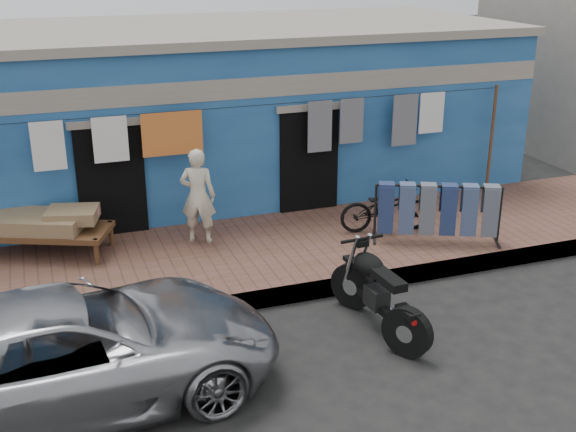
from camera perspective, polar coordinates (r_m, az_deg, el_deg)
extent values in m
plane|color=black|center=(9.24, 4.31, -10.84)|extent=(80.00, 80.00, 0.00)
cube|color=brown|center=(11.66, -1.68, -3.09)|extent=(28.00, 3.00, 0.25)
cube|color=gray|center=(10.43, 0.85, -6.10)|extent=(28.00, 0.10, 0.25)
cube|color=#1F4E89|center=(14.89, -6.64, 8.01)|extent=(12.00, 5.00, 3.20)
cube|color=#9E9384|center=(12.38, -4.11, 10.03)|extent=(12.00, 0.14, 0.35)
cube|color=#9E9384|center=(14.62, -6.92, 14.45)|extent=(12.20, 5.20, 0.16)
cube|color=black|center=(12.28, -13.74, 2.16)|extent=(1.10, 0.10, 2.10)
cube|color=black|center=(13.07, 1.65, 3.87)|extent=(1.10, 0.10, 2.10)
cylinder|color=brown|center=(14.55, 15.77, 5.86)|extent=(0.06, 0.06, 2.10)
cylinder|color=black|center=(12.14, -3.67, 8.63)|extent=(10.00, 0.01, 0.01)
cube|color=silver|center=(11.77, -18.42, 5.27)|extent=(0.50, 0.02, 0.78)
cube|color=silver|center=(11.82, -13.86, 5.90)|extent=(0.55, 0.02, 0.74)
cube|color=#CC4C26|center=(11.95, -9.13, 6.45)|extent=(1.00, 0.02, 0.72)
cube|color=slate|center=(12.70, 2.53, 7.07)|extent=(0.45, 0.02, 0.91)
cube|color=slate|center=(12.92, 5.05, 7.49)|extent=(0.45, 0.02, 0.81)
cube|color=slate|center=(13.41, 9.22, 7.49)|extent=(0.50, 0.02, 0.94)
cube|color=silver|center=(13.66, 11.28, 8.01)|extent=(0.50, 0.02, 0.76)
imported|color=#ADADB2|center=(8.35, -16.94, -10.09)|extent=(4.96, 2.62, 1.34)
imported|color=beige|center=(11.68, -7.13, 1.59)|extent=(0.67, 0.58, 1.57)
imported|color=black|center=(12.25, 7.76, 1.05)|extent=(1.63, 0.84, 1.00)
cube|color=silver|center=(9.73, -4.89, -8.86)|extent=(0.22, 0.21, 0.08)
cube|color=silver|center=(10.39, 7.29, -6.89)|extent=(0.19, 0.22, 0.09)
cube|color=silver|center=(10.48, 5.84, -6.63)|extent=(0.20, 0.22, 0.07)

